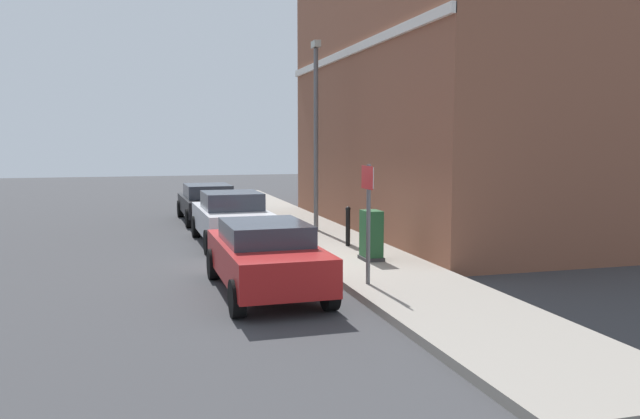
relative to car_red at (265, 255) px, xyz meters
The scene contains 10 objects.
ground 2.55m from the car_red, 70.11° to the left, with size 80.00×80.00×0.00m, color #38383A.
sidewalk 8.77m from the car_red, 71.55° to the left, with size 2.53×30.00×0.15m, color gray.
corner_building 10.80m from the car_red, 44.03° to the left, with size 6.70×13.58×8.58m.
car_red is the anchor object (origin of this frame).
car_silver 5.96m from the car_red, 88.42° to the left, with size 1.94×4.26×1.48m.
car_black 11.25m from the car_red, 89.80° to the left, with size 1.97×4.31×1.34m.
utility_cabinet 3.42m from the car_red, 33.84° to the left, with size 0.46×0.61×1.15m.
bollard_near_cabinet 4.91m from the car_red, 53.20° to the left, with size 0.14×0.14×1.04m.
street_sign 2.16m from the car_red, 11.93° to the right, with size 0.08×0.60×2.30m.
lamppost 8.06m from the car_red, 67.42° to the left, with size 0.20×0.44×5.72m.
Camera 1 is at (-3.05, -14.01, 2.89)m, focal length 35.69 mm.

